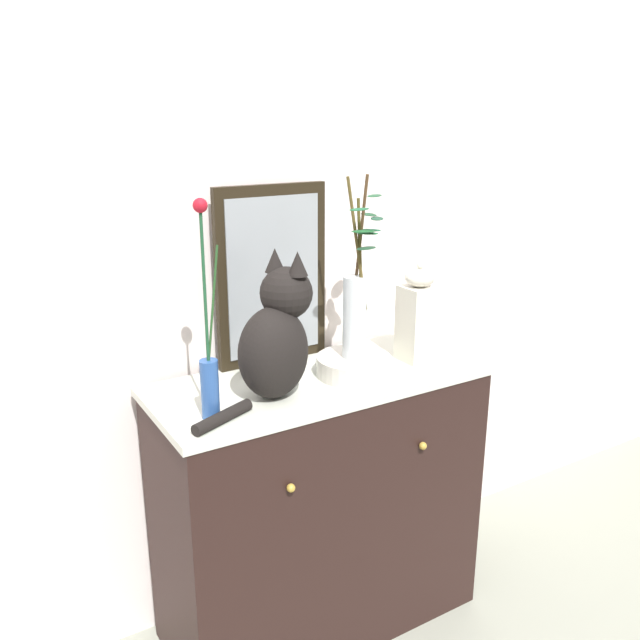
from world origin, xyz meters
TOP-DOWN VIEW (x-y plane):
  - ground_plane at (0.00, 0.00)m, footprint 6.00×6.00m
  - wall_back at (0.00, 0.29)m, footprint 4.40×0.08m
  - sideboard at (0.00, -0.00)m, footprint 1.03×0.45m
  - mirror_leaning at (-0.06, 0.19)m, footprint 0.37×0.03m
  - cat_sitting at (-0.17, -0.05)m, footprint 0.42×0.26m
  - vase_slim_green at (-0.39, -0.09)m, footprint 0.07×0.05m
  - bowl_porcelain at (0.10, -0.04)m, footprint 0.23×0.23m
  - vase_glass_clear at (0.10, -0.04)m, footprint 0.19×0.15m
  - jar_lidded_porcelain at (0.34, -0.03)m, footprint 0.10×0.10m

SIDE VIEW (x-z plane):
  - ground_plane at x=0.00m, z-range 0.00..0.00m
  - sideboard at x=0.00m, z-range 0.00..0.88m
  - bowl_porcelain at x=0.10m, z-range 0.88..0.94m
  - jar_lidded_porcelain at x=0.34m, z-range 0.87..1.19m
  - vase_slim_green at x=-0.39m, z-range 0.75..1.32m
  - cat_sitting at x=-0.17m, z-range 0.85..1.26m
  - vase_glass_clear at x=0.10m, z-range 0.83..1.38m
  - mirror_leaning at x=-0.06m, z-range 0.88..1.45m
  - wall_back at x=0.00m, z-range 0.00..2.60m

